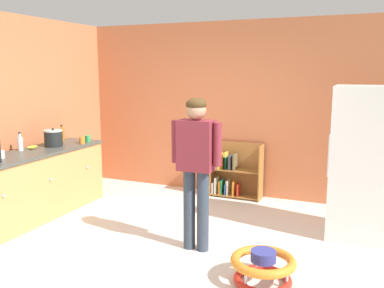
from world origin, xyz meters
The scene contains 15 objects.
ground_plane centered at (0.00, 0.00, 0.00)m, with size 12.00×12.00×0.00m, color silver.
back_wall centered at (0.00, 2.33, 1.35)m, with size 5.20×0.06×2.70m, color #C06B43.
left_side_wall centered at (-2.63, 0.80, 1.35)m, with size 0.06×2.99×2.70m, color #BE6C43.
kitchen_counter centered at (-2.20, 0.17, 0.45)m, with size 0.65×2.32×0.90m.
refrigerator centered at (1.81, 1.20, 0.89)m, with size 0.73×0.68×1.78m.
bookshelf centered at (-0.04, 2.14, 0.37)m, with size 0.80×0.28×0.85m.
standing_person centered at (0.17, 0.10, 1.01)m, with size 0.57×0.22×1.67m.
baby_walker centered at (1.03, -0.36, 0.16)m, with size 0.60×0.60×0.32m.
crock_pot centered at (-2.20, 0.62, 1.02)m, with size 0.25×0.25×0.26m.
banana_bunch centered at (-2.31, 0.35, 0.93)m, with size 0.12×0.16×0.04m.
clear_bottle centered at (-2.39, 0.20, 1.00)m, with size 0.07×0.07×0.25m.
amber_bottle centered at (-2.40, 1.03, 1.00)m, with size 0.07×0.07×0.25m.
orange_cup centered at (-1.99, 0.97, 0.95)m, with size 0.08×0.08×0.10m, color orange.
white_cup centered at (-2.23, -0.26, 0.95)m, with size 0.08×0.08×0.10m, color white.
green_cup centered at (-2.00, 1.12, 0.95)m, with size 0.08×0.08×0.10m, color green.
Camera 1 is at (1.82, -3.90, 1.94)m, focal length 38.83 mm.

